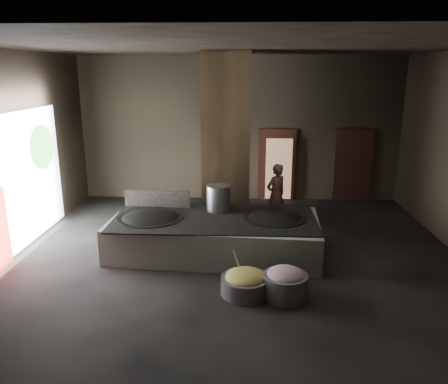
{
  "coord_description": "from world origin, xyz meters",
  "views": [
    {
      "loc": [
        0.15,
        -9.21,
        4.03
      ],
      "look_at": [
        -0.31,
        0.75,
        1.25
      ],
      "focal_mm": 35.0,
      "sensor_mm": 36.0,
      "label": 1
    }
  ],
  "objects_px": {
    "wok_right": "(274,221)",
    "stock_pot": "(218,198)",
    "meat_basin": "(285,286)",
    "hearth_platform": "(215,235)",
    "cook": "(276,195)",
    "veg_basin": "(245,285)",
    "wok_left": "(151,221)"
  },
  "relations": [
    {
      "from": "wok_right",
      "to": "stock_pot",
      "type": "height_order",
      "value": "stock_pot"
    },
    {
      "from": "stock_pot",
      "to": "meat_basin",
      "type": "height_order",
      "value": "stock_pot"
    },
    {
      "from": "hearth_platform",
      "to": "cook",
      "type": "height_order",
      "value": "cook"
    },
    {
      "from": "wok_right",
      "to": "stock_pot",
      "type": "relative_size",
      "value": 2.25
    },
    {
      "from": "stock_pot",
      "to": "cook",
      "type": "height_order",
      "value": "cook"
    },
    {
      "from": "veg_basin",
      "to": "meat_basin",
      "type": "height_order",
      "value": "meat_basin"
    },
    {
      "from": "hearth_platform",
      "to": "wok_right",
      "type": "distance_m",
      "value": 1.39
    },
    {
      "from": "cook",
      "to": "veg_basin",
      "type": "height_order",
      "value": "cook"
    },
    {
      "from": "hearth_platform",
      "to": "stock_pot",
      "type": "relative_size",
      "value": 7.67
    },
    {
      "from": "wok_right",
      "to": "stock_pot",
      "type": "xyz_separation_m",
      "value": [
        -1.3,
        0.5,
        0.38
      ]
    },
    {
      "from": "hearth_platform",
      "to": "meat_basin",
      "type": "relative_size",
      "value": 5.68
    },
    {
      "from": "hearth_platform",
      "to": "wok_right",
      "type": "xyz_separation_m",
      "value": [
        1.35,
        0.05,
        0.35
      ]
    },
    {
      "from": "wok_left",
      "to": "veg_basin",
      "type": "distance_m",
      "value": 2.92
    },
    {
      "from": "wok_left",
      "to": "veg_basin",
      "type": "bearing_deg",
      "value": -41.34
    },
    {
      "from": "hearth_platform",
      "to": "wok_right",
      "type": "relative_size",
      "value": 3.41
    },
    {
      "from": "hearth_platform",
      "to": "stock_pot",
      "type": "height_order",
      "value": "stock_pot"
    },
    {
      "from": "cook",
      "to": "veg_basin",
      "type": "xyz_separation_m",
      "value": [
        -0.81,
        -3.86,
        -0.67
      ]
    },
    {
      "from": "hearth_platform",
      "to": "wok_left",
      "type": "height_order",
      "value": "wok_left"
    },
    {
      "from": "wok_left",
      "to": "meat_basin",
      "type": "xyz_separation_m",
      "value": [
        2.88,
        -1.98,
        -0.53
      ]
    },
    {
      "from": "hearth_platform",
      "to": "meat_basin",
      "type": "xyz_separation_m",
      "value": [
        1.43,
        -2.03,
        -0.18
      ]
    },
    {
      "from": "veg_basin",
      "to": "hearth_platform",
      "type": "bearing_deg",
      "value": 109.77
    },
    {
      "from": "stock_pot",
      "to": "veg_basin",
      "type": "relative_size",
      "value": 0.66
    },
    {
      "from": "cook",
      "to": "veg_basin",
      "type": "distance_m",
      "value": 4.0
    },
    {
      "from": "cook",
      "to": "meat_basin",
      "type": "bearing_deg",
      "value": 52.92
    },
    {
      "from": "wok_left",
      "to": "cook",
      "type": "height_order",
      "value": "cook"
    },
    {
      "from": "stock_pot",
      "to": "meat_basin",
      "type": "relative_size",
      "value": 0.74
    },
    {
      "from": "veg_basin",
      "to": "meat_basin",
      "type": "xyz_separation_m",
      "value": [
        0.73,
        -0.09,
        0.05
      ]
    },
    {
      "from": "hearth_platform",
      "to": "wok_left",
      "type": "xyz_separation_m",
      "value": [
        -1.45,
        -0.05,
        0.35
      ]
    },
    {
      "from": "stock_pot",
      "to": "meat_basin",
      "type": "xyz_separation_m",
      "value": [
        1.38,
        -2.58,
        -0.91
      ]
    },
    {
      "from": "wok_left",
      "to": "cook",
      "type": "relative_size",
      "value": 0.87
    },
    {
      "from": "hearth_platform",
      "to": "stock_pot",
      "type": "distance_m",
      "value": 0.91
    },
    {
      "from": "wok_left",
      "to": "veg_basin",
      "type": "xyz_separation_m",
      "value": [
        2.15,
        -1.89,
        -0.58
      ]
    }
  ]
}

